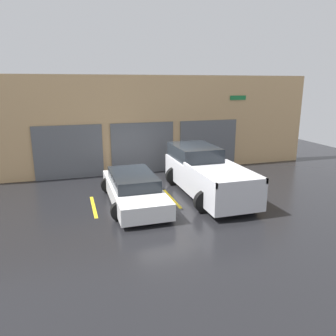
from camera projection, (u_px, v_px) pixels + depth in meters
ground_plane at (164, 190)px, 13.71m from camera, size 28.00×28.00×0.00m
shophouse_building at (145, 125)px, 16.17m from camera, size 17.81×0.68×4.72m
pickup_truck at (205, 173)px, 13.14m from camera, size 2.43×5.38×1.75m
sedan_white at (134, 189)px, 12.15m from camera, size 2.13×4.77×1.11m
parking_stripe_far_left at (94, 207)px, 11.83m from camera, size 0.12×2.20×0.01m
parking_stripe_left at (172, 198)px, 12.68m from camera, size 0.12×2.20×0.01m
parking_stripe_centre at (240, 191)px, 13.52m from camera, size 0.12×2.20×0.01m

